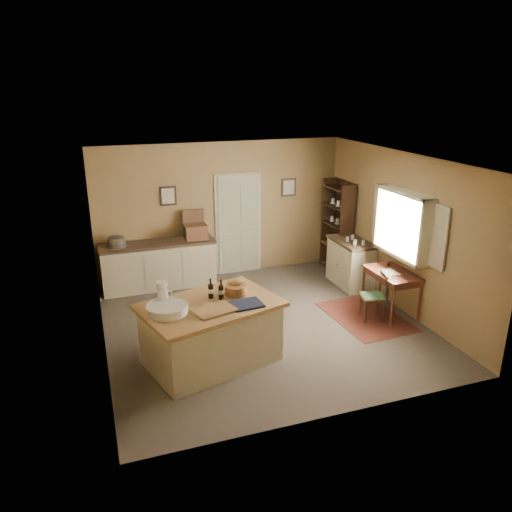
{
  "coord_description": "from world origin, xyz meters",
  "views": [
    {
      "loc": [
        -2.53,
        -6.93,
        3.78
      ],
      "look_at": [
        -0.07,
        0.18,
        1.15
      ],
      "focal_mm": 35.0,
      "sensor_mm": 36.0,
      "label": 1
    }
  ],
  "objects": [
    {
      "name": "rug",
      "position": [
        1.75,
        -0.3,
        0.0
      ],
      "size": [
        1.18,
        1.65,
        0.01
      ],
      "primitive_type": "cube",
      "rotation": [
        0.0,
        0.0,
        0.05
      ],
      "color": "#522518",
      "rests_on": "ground"
    },
    {
      "name": "wall_left",
      "position": [
        -2.5,
        0.0,
        1.35
      ],
      "size": [
        0.1,
        5.0,
        2.7
      ],
      "primitive_type": "cube",
      "color": "olive",
      "rests_on": "ground"
    },
    {
      "name": "ceiling",
      "position": [
        0.0,
        0.0,
        2.7
      ],
      "size": [
        5.0,
        5.0,
        0.0
      ],
      "primitive_type": "plane",
      "color": "silver",
      "rests_on": "wall_back"
    },
    {
      "name": "shelving_unit",
      "position": [
        2.35,
        1.9,
        0.95
      ],
      "size": [
        0.32,
        0.85,
        1.89
      ],
      "color": "black",
      "rests_on": "ground"
    },
    {
      "name": "writing_desk",
      "position": [
        2.2,
        -0.3,
        0.67
      ],
      "size": [
        0.6,
        0.98,
        0.82
      ],
      "color": "#3E1D14",
      "rests_on": "ground"
    },
    {
      "name": "framed_prints",
      "position": [
        0.2,
        2.48,
        1.72
      ],
      "size": [
        2.82,
        0.02,
        0.38
      ],
      "color": "black",
      "rests_on": "ground"
    },
    {
      "name": "wall_front",
      "position": [
        0.0,
        -2.5,
        1.35
      ],
      "size": [
        5.0,
        0.1,
        2.7
      ],
      "primitive_type": "cube",
      "color": "olive",
      "rests_on": "ground"
    },
    {
      "name": "desk_chair",
      "position": [
        1.79,
        -0.39,
        0.4
      ],
      "size": [
        0.45,
        0.45,
        0.8
      ],
      "primitive_type": null,
      "rotation": [
        0.0,
        0.0,
        -0.24
      ],
      "color": "black",
      "rests_on": "ground"
    },
    {
      "name": "wall_right",
      "position": [
        2.5,
        0.0,
        1.35
      ],
      "size": [
        0.1,
        5.0,
        2.7
      ],
      "primitive_type": "cube",
      "color": "olive",
      "rests_on": "ground"
    },
    {
      "name": "window",
      "position": [
        2.42,
        -0.2,
        1.55
      ],
      "size": [
        0.25,
        1.99,
        1.12
      ],
      "color": "beige",
      "rests_on": "ground"
    },
    {
      "name": "ground",
      "position": [
        0.0,
        0.0,
        0.0
      ],
      "size": [
        5.0,
        5.0,
        0.0
      ],
      "primitive_type": "plane",
      "color": "#4E443B",
      "rests_on": "ground"
    },
    {
      "name": "sideboard",
      "position": [
        -1.34,
        2.2,
        0.48
      ],
      "size": [
        2.17,
        0.62,
        1.18
      ],
      "color": "beige",
      "rests_on": "ground"
    },
    {
      "name": "wall_back",
      "position": [
        0.0,
        2.5,
        1.35
      ],
      "size": [
        5.0,
        0.1,
        2.7
      ],
      "primitive_type": "cube",
      "color": "olive",
      "rests_on": "ground"
    },
    {
      "name": "right_cabinet",
      "position": [
        2.2,
        1.08,
        0.46
      ],
      "size": [
        0.57,
        1.03,
        0.99
      ],
      "color": "beige",
      "rests_on": "ground"
    },
    {
      "name": "work_island",
      "position": [
        -1.09,
        -0.83,
        0.48
      ],
      "size": [
        2.12,
        1.68,
        1.2
      ],
      "rotation": [
        0.0,
        0.0,
        0.28
      ],
      "color": "beige",
      "rests_on": "ground"
    },
    {
      "name": "door",
      "position": [
        0.35,
        2.47,
        1.05
      ],
      "size": [
        0.97,
        0.06,
        2.11
      ],
      "primitive_type": "cube",
      "color": "#A2A38A",
      "rests_on": "ground"
    }
  ]
}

